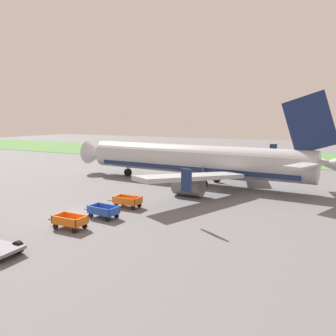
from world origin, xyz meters
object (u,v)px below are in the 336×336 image
Objects in this scene: airplane at (200,160)px; baggage_cart_nearest at (70,221)px; baggage_cart_second_in_row at (103,211)px; baggage_cart_third_in_row at (127,201)px.

airplane is 10.60× the size of baggage_cart_nearest.
baggage_cart_second_in_row is at bearing 80.91° from baggage_cart_nearest.
baggage_cart_nearest is (-2.33, -20.93, -2.45)m from airplane.
baggage_cart_third_in_row is (0.47, 7.15, 0.00)m from baggage_cart_nearest.
airplane is at bearing 84.18° from baggage_cart_second_in_row.
baggage_cart_nearest and baggage_cart_second_in_row have the same top height.
baggage_cart_second_in_row and baggage_cart_third_in_row have the same top height.
baggage_cart_second_in_row is 3.74m from baggage_cart_third_in_row.
baggage_cart_second_in_row is at bearing -88.88° from baggage_cart_third_in_row.
baggage_cart_nearest is 7.17m from baggage_cart_third_in_row.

